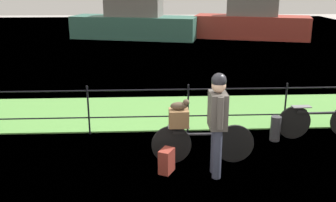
% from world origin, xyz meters
% --- Properties ---
extents(ground_plane, '(60.00, 60.00, 0.00)m').
position_xyz_m(ground_plane, '(0.00, 0.00, 0.00)').
color(ground_plane, '#9E9993').
extents(grass_strip, '(27.00, 2.40, 0.03)m').
position_xyz_m(grass_strip, '(0.00, 3.45, 0.01)').
color(grass_strip, '#569342').
rests_on(grass_strip, ground).
extents(harbor_water, '(30.00, 30.00, 0.00)m').
position_xyz_m(harbor_water, '(0.00, 13.25, 0.00)').
color(harbor_water, '#426684').
rests_on(harbor_water, ground).
extents(iron_fence, '(18.04, 0.04, 1.02)m').
position_xyz_m(iron_fence, '(0.00, 2.19, 0.60)').
color(iron_fence, black).
rests_on(iron_fence, ground).
extents(bicycle_main, '(1.75, 0.16, 0.67)m').
position_xyz_m(bicycle_main, '(1.10, 0.80, 0.36)').
color(bicycle_main, black).
rests_on(bicycle_main, ground).
extents(wooden_crate, '(0.33, 0.28, 0.29)m').
position_xyz_m(wooden_crate, '(0.70, 0.81, 0.82)').
color(wooden_crate, brown).
rests_on(wooden_crate, bicycle_main).
extents(terrier_dog, '(0.32, 0.14, 0.18)m').
position_xyz_m(terrier_dog, '(0.73, 0.81, 1.04)').
color(terrier_dog, '#4C3D2D').
rests_on(terrier_dog, wooden_crate).
extents(cyclist_person, '(0.26, 0.54, 1.68)m').
position_xyz_m(cyclist_person, '(1.26, 0.35, 1.00)').
color(cyclist_person, '#383D51').
rests_on(cyclist_person, ground).
extents(backpack_on_paving, '(0.29, 0.33, 0.40)m').
position_xyz_m(backpack_on_paving, '(0.48, 0.48, 0.20)').
color(backpack_on_paving, maroon).
rests_on(backpack_on_paving, ground).
extents(mooring_bollard, '(0.20, 0.20, 0.49)m').
position_xyz_m(mooring_bollard, '(2.66, 1.69, 0.25)').
color(mooring_bollard, '#38383D').
rests_on(mooring_bollard, ground).
extents(bicycle_parked, '(1.75, 0.17, 0.67)m').
position_xyz_m(bicycle_parked, '(3.57, 1.79, 0.35)').
color(bicycle_parked, black).
rests_on(bicycle_parked, ground).
extents(moored_boat_near, '(6.82, 3.51, 3.93)m').
position_xyz_m(moored_boat_near, '(-0.51, 15.66, 0.86)').
color(moored_boat_near, '#336656').
rests_on(moored_boat_near, ground).
extents(moored_boat_mid, '(6.17, 3.42, 3.90)m').
position_xyz_m(moored_boat_mid, '(5.72, 15.37, 0.85)').
color(moored_boat_mid, '#9E3328').
rests_on(moored_boat_mid, ground).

